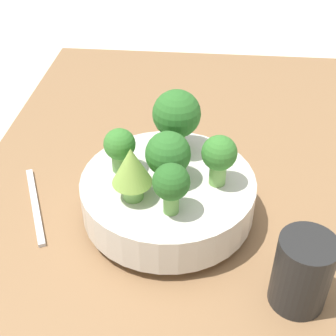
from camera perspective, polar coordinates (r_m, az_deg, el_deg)
name	(u,v)px	position (r m, az deg, el deg)	size (l,w,h in m)	color
ground_plane	(179,235)	(0.74, 1.38, -8.21)	(6.00, 6.00, 0.00)	beige
table	(179,224)	(0.72, 1.40, -6.85)	(1.15, 0.68, 0.05)	olive
bowl	(168,195)	(0.67, 0.00, -3.33)	(0.25, 0.25, 0.07)	silver
broccoli_floret_front	(120,147)	(0.65, -5.90, 2.54)	(0.04, 0.04, 0.07)	#609347
broccoli_floret_center	(168,155)	(0.63, 0.00, 1.63)	(0.06, 0.06, 0.08)	#6BA34C
broccoli_floret_back	(219,156)	(0.62, 6.25, 1.49)	(0.05, 0.05, 0.07)	#7AB256
broccoli_floret_right	(171,184)	(0.57, 0.39, -1.97)	(0.05, 0.05, 0.07)	#6BA34C
romanesco_piece_near	(132,169)	(0.60, -4.46, -0.09)	(0.05, 0.05, 0.08)	#6BA34C
broccoli_floret_left	(177,116)	(0.68, 1.06, 6.40)	(0.07, 0.07, 0.10)	#7AB256
cup	(302,272)	(0.58, 16.03, -12.10)	(0.07, 0.07, 0.10)	black
fork	(35,205)	(0.74, -15.89, -4.35)	(0.16, 0.08, 0.01)	silver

